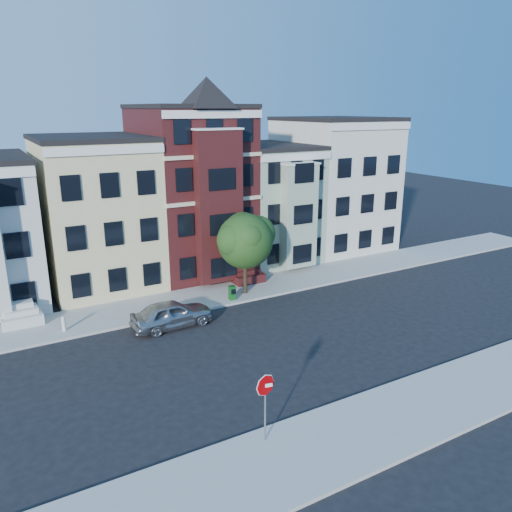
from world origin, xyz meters
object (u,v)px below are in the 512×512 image
parked_car (172,314)px  fire_hydrant (64,325)px  newspaper_box (232,293)px  stop_sign (265,404)px  street_tree (245,245)px

parked_car → fire_hydrant: parked_car is taller
newspaper_box → stop_sign: size_ratio=0.30×
street_tree → parked_car: 7.05m
parked_car → street_tree: bearing=-70.4°
fire_hydrant → stop_sign: (4.86, -13.71, 1.21)m
fire_hydrant → newspaper_box: bearing=-2.4°
street_tree → fire_hydrant: street_tree is taller
newspaper_box → stop_sign: (-5.39, -13.29, 1.08)m
street_tree → stop_sign: bearing=-115.7°
fire_hydrant → stop_sign: bearing=-70.5°
street_tree → newspaper_box: 3.24m
stop_sign → fire_hydrant: bearing=121.6°
street_tree → newspaper_box: street_tree is taller
fire_hydrant → stop_sign: stop_sign is taller
stop_sign → street_tree: bearing=76.4°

